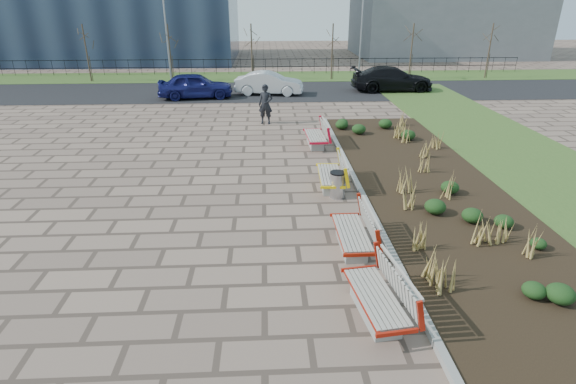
{
  "coord_description": "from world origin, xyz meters",
  "views": [
    {
      "loc": [
        0.93,
        -8.2,
        5.77
      ],
      "look_at": [
        1.5,
        3.0,
        0.9
      ],
      "focal_mm": 28.0,
      "sensor_mm": 36.0,
      "label": 1
    }
  ],
  "objects_px": {
    "bench_c": "(330,173)",
    "bench_d": "(315,134)",
    "bench_b": "(352,230)",
    "litter_bin": "(337,185)",
    "pedestrian": "(266,104)",
    "car_blue": "(195,86)",
    "lamp_east": "(361,38)",
    "car_silver": "(269,83)",
    "bench_a": "(376,294)",
    "lamp_west": "(167,39)",
    "car_black": "(392,79)"
  },
  "relations": [
    {
      "from": "lamp_east",
      "to": "bench_b",
      "type": "bearing_deg",
      "value": -101.52
    },
    {
      "from": "bench_c",
      "to": "car_blue",
      "type": "bearing_deg",
      "value": 116.05
    },
    {
      "from": "bench_a",
      "to": "bench_d",
      "type": "xyz_separation_m",
      "value": [
        0.0,
        11.07,
        0.0
      ]
    },
    {
      "from": "lamp_east",
      "to": "litter_bin",
      "type": "bearing_deg",
      "value": -102.85
    },
    {
      "from": "car_blue",
      "to": "lamp_west",
      "type": "bearing_deg",
      "value": 17.57
    },
    {
      "from": "bench_d",
      "to": "car_silver",
      "type": "bearing_deg",
      "value": 97.06
    },
    {
      "from": "bench_c",
      "to": "car_blue",
      "type": "xyz_separation_m",
      "value": [
        -6.35,
        14.61,
        0.29
      ]
    },
    {
      "from": "bench_d",
      "to": "lamp_east",
      "type": "relative_size",
      "value": 0.35
    },
    {
      "from": "bench_a",
      "to": "bench_b",
      "type": "relative_size",
      "value": 1.0
    },
    {
      "from": "bench_b",
      "to": "pedestrian",
      "type": "distance_m",
      "value": 12.42
    },
    {
      "from": "car_black",
      "to": "lamp_east",
      "type": "bearing_deg",
      "value": 17.23
    },
    {
      "from": "car_silver",
      "to": "car_black",
      "type": "distance_m",
      "value": 8.23
    },
    {
      "from": "bench_b",
      "to": "car_blue",
      "type": "xyz_separation_m",
      "value": [
        -6.35,
        18.54,
        0.29
      ]
    },
    {
      "from": "car_silver",
      "to": "car_black",
      "type": "relative_size",
      "value": 0.8
    },
    {
      "from": "bench_d",
      "to": "car_silver",
      "type": "height_order",
      "value": "car_silver"
    },
    {
      "from": "pedestrian",
      "to": "car_silver",
      "type": "xyz_separation_m",
      "value": [
        0.26,
        7.24,
        -0.23
      ]
    },
    {
      "from": "bench_d",
      "to": "lamp_west",
      "type": "relative_size",
      "value": 0.35
    },
    {
      "from": "bench_b",
      "to": "car_silver",
      "type": "relative_size",
      "value": 0.49
    },
    {
      "from": "car_blue",
      "to": "lamp_east",
      "type": "height_order",
      "value": "lamp_east"
    },
    {
      "from": "litter_bin",
      "to": "lamp_east",
      "type": "height_order",
      "value": "lamp_east"
    },
    {
      "from": "bench_b",
      "to": "lamp_east",
      "type": "distance_m",
      "value": 25.16
    },
    {
      "from": "litter_bin",
      "to": "lamp_west",
      "type": "relative_size",
      "value": 0.14
    },
    {
      "from": "bench_c",
      "to": "bench_d",
      "type": "xyz_separation_m",
      "value": [
        0.0,
        4.54,
        0.0
      ]
    },
    {
      "from": "bench_c",
      "to": "car_silver",
      "type": "distance_m",
      "value": 15.65
    },
    {
      "from": "litter_bin",
      "to": "pedestrian",
      "type": "bearing_deg",
      "value": 103.39
    },
    {
      "from": "bench_d",
      "to": "car_black",
      "type": "xyz_separation_m",
      "value": [
        6.39,
        11.83,
        0.3
      ]
    },
    {
      "from": "car_silver",
      "to": "lamp_east",
      "type": "xyz_separation_m",
      "value": [
        6.8,
        5.04,
        2.31
      ]
    },
    {
      "from": "car_black",
      "to": "lamp_west",
      "type": "height_order",
      "value": "lamp_west"
    },
    {
      "from": "bench_b",
      "to": "litter_bin",
      "type": "bearing_deg",
      "value": 87.44
    },
    {
      "from": "litter_bin",
      "to": "lamp_west",
      "type": "bearing_deg",
      "value": 113.05
    },
    {
      "from": "lamp_west",
      "to": "bench_d",
      "type": "bearing_deg",
      "value": -60.72
    },
    {
      "from": "litter_bin",
      "to": "car_blue",
      "type": "height_order",
      "value": "car_blue"
    },
    {
      "from": "car_silver",
      "to": "litter_bin",
      "type": "bearing_deg",
      "value": -165.63
    },
    {
      "from": "bench_b",
      "to": "bench_c",
      "type": "bearing_deg",
      "value": 89.57
    },
    {
      "from": "car_silver",
      "to": "car_black",
      "type": "bearing_deg",
      "value": -76.58
    },
    {
      "from": "bench_d",
      "to": "lamp_east",
      "type": "height_order",
      "value": "lamp_east"
    },
    {
      "from": "lamp_west",
      "to": "car_silver",
      "type": "bearing_deg",
      "value": -34.99
    },
    {
      "from": "bench_c",
      "to": "car_black",
      "type": "relative_size",
      "value": 0.39
    },
    {
      "from": "lamp_west",
      "to": "lamp_east",
      "type": "distance_m",
      "value": 14.0
    },
    {
      "from": "bench_a",
      "to": "pedestrian",
      "type": "relative_size",
      "value": 1.09
    },
    {
      "from": "car_blue",
      "to": "car_black",
      "type": "relative_size",
      "value": 0.84
    },
    {
      "from": "pedestrian",
      "to": "car_black",
      "type": "distance_m",
      "value": 11.68
    },
    {
      "from": "bench_a",
      "to": "car_black",
      "type": "relative_size",
      "value": 0.39
    },
    {
      "from": "bench_b",
      "to": "lamp_east",
      "type": "relative_size",
      "value": 0.35
    },
    {
      "from": "bench_c",
      "to": "lamp_east",
      "type": "xyz_separation_m",
      "value": [
        5.0,
        20.59,
        2.54
      ]
    },
    {
      "from": "lamp_west",
      "to": "bench_a",
      "type": "bearing_deg",
      "value": -71.64
    },
    {
      "from": "bench_d",
      "to": "lamp_east",
      "type": "xyz_separation_m",
      "value": [
        5.0,
        16.05,
        2.54
      ]
    },
    {
      "from": "bench_b",
      "to": "lamp_east",
      "type": "height_order",
      "value": "lamp_east"
    },
    {
      "from": "lamp_east",
      "to": "pedestrian",
      "type": "bearing_deg",
      "value": -119.88
    },
    {
      "from": "car_silver",
      "to": "bench_d",
      "type": "bearing_deg",
      "value": -163.02
    }
  ]
}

